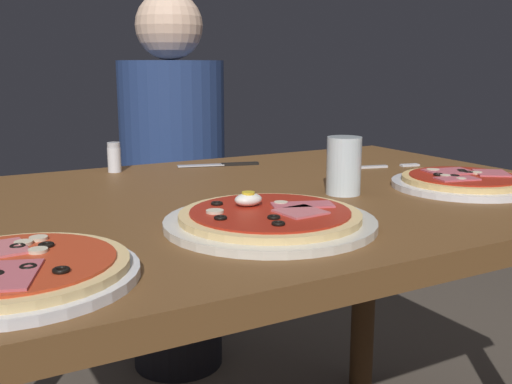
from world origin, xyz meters
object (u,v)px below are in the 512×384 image
Objects in this scene: diner_person at (174,197)px; water_glass_near at (344,170)px; fork at (383,166)px; salt_shaker at (114,157)px; pizza_across_left at (464,182)px; dining_table at (253,249)px; pizza_foreground at (270,219)px; pizza_across_right at (16,271)px; knife at (224,164)px.

water_glass_near is at bearing 90.29° from diner_person.
salt_shaker is at bearing 156.52° from fork.
dining_table is at bearing 159.71° from pizza_across_left.
pizza_across_left reaches higher than fork.
water_glass_near reaches higher than pizza_foreground.
water_glass_near is at bearing 18.01° from pizza_across_right.
pizza_foreground reaches higher than fork.
pizza_foreground is 0.27× the size of diner_person.
dining_table is 0.79m from diner_person.
fork is (0.26, 0.19, -0.04)m from water_glass_near.
pizza_across_left is 0.25m from water_glass_near.
pizza_foreground is at bearing -146.97° from fork.
salt_shaker reaches higher than pizza_across_left.
knife is 2.88× the size of salt_shaker.
diner_person is (0.30, 0.41, -0.20)m from salt_shaker.
knife is 0.49m from diner_person.
pizza_across_right is (-0.45, -0.27, 0.12)m from dining_table.
water_glass_near is 0.09× the size of diner_person.
knife is (0.18, 0.53, -0.01)m from pizza_foreground.
pizza_foreground reaches higher than pizza_across_right.
pizza_across_right reaches higher than knife.
diner_person is at bearing 104.98° from pizza_across_left.
pizza_across_right is (-0.84, -0.13, 0.00)m from pizza_across_left.
pizza_across_left is 4.15× the size of salt_shaker.
pizza_across_right is at bearing -171.44° from pizza_across_left.
water_glass_near is at bearing -26.99° from dining_table.
diner_person is (0.15, 0.78, -0.07)m from dining_table.
pizza_across_right is 0.81m from knife.
water_glass_near is at bearing 29.28° from pizza_foreground.
diner_person reaches higher than pizza_across_right.
dining_table is 0.44m from fork.
pizza_foreground is 0.27m from water_glass_near.
pizza_across_right is 1.22m from diner_person.
pizza_across_right is (-0.37, -0.06, 0.00)m from pizza_foreground.
water_glass_near is 0.40m from knife.
dining_table is 19.27× the size of salt_shaker.
salt_shaker is 0.06× the size of diner_person.
salt_shaker reaches higher than pizza_across_right.
pizza_across_left is at bearing 104.98° from diner_person.
water_glass_near reaches higher than pizza_across_right.
water_glass_near reaches higher than dining_table.
pizza_foreground is 1.65× the size of knife.
knife is (0.55, 0.59, -0.01)m from pizza_across_right.
dining_table is 4.75× the size of pizza_across_right.
pizza_across_right is 0.70m from salt_shaker.
pizza_across_right is at bearing -161.99° from water_glass_near.
salt_shaker is at bearing 170.00° from knife.
dining_table is at bearing -66.97° from salt_shaker.
fork is (0.41, 0.12, 0.11)m from dining_table.
pizza_across_right is 1.41× the size of knife.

